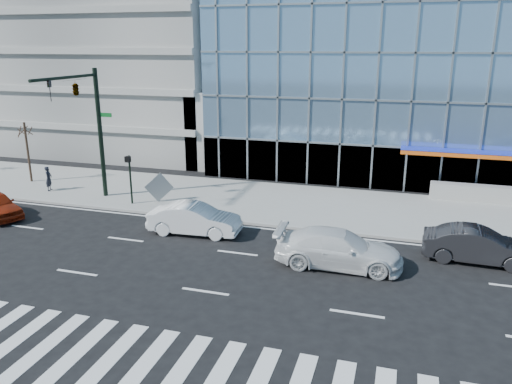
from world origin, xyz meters
TOP-DOWN VIEW (x-y plane):
  - ground at (0.00, 0.00)m, footprint 160.00×160.00m
  - sidewalk at (0.00, 8.00)m, footprint 120.00×8.00m
  - theatre_building at (14.00, 26.00)m, footprint 42.00×26.00m
  - parking_garage at (-20.00, 26.00)m, footprint 24.00×24.00m
  - ramp_block at (-6.00, 18.00)m, footprint 6.00×8.00m
  - traffic_signal at (-11.00, 4.57)m, footprint 1.14×5.74m
  - ped_signal_post at (-8.50, 4.94)m, footprint 0.30×0.33m
  - street_tree_near at (-18.00, 7.50)m, footprint 1.10×1.10m
  - white_suv at (4.75, -0.03)m, footprint 5.70×2.47m
  - white_sedan at (-2.96, 1.80)m, footprint 4.91×1.99m
  - dark_sedan at (10.75, 2.21)m, footprint 4.87×1.86m
  - pedestrian at (-15.21, 5.93)m, footprint 0.54×0.68m
  - tilted_panel at (-7.06, 5.85)m, footprint 1.44×1.21m

SIDE VIEW (x-z plane):
  - ground at x=0.00m, z-range 0.00..0.00m
  - sidewalk at x=0.00m, z-range 0.00..0.15m
  - dark_sedan at x=10.75m, z-range 0.00..1.58m
  - white_sedan at x=-2.96m, z-range 0.00..1.58m
  - white_suv at x=4.75m, z-range 0.00..1.63m
  - pedestrian at x=-15.21m, z-range 0.15..1.77m
  - tilted_panel at x=-7.06m, z-range 0.15..1.97m
  - ped_signal_post at x=-8.50m, z-range 0.64..3.64m
  - ramp_block at x=-6.00m, z-range 0.00..6.00m
  - street_tree_near at x=-18.00m, z-range 1.66..5.89m
  - traffic_signal at x=-11.00m, z-range 2.16..10.16m
  - theatre_building at x=14.00m, z-range 0.00..15.00m
  - parking_garage at x=-20.00m, z-range 0.00..20.00m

